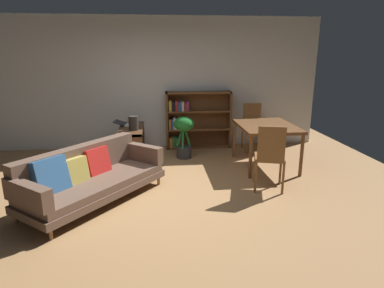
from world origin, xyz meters
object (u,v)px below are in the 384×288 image
media_console (132,144)px  dining_chair_near (253,124)px  dining_table (266,129)px  fabric_couch (89,176)px  potted_floor_plant (184,133)px  dining_chair_far (270,154)px  open_laptop (128,124)px  desk_speaker (133,123)px  bookshelf (194,120)px

media_console → dining_chair_near: size_ratio=1.20×
dining_table → fabric_couch: bearing=-158.1°
media_console → potted_floor_plant: potted_floor_plant is taller
dining_table → dining_chair_far: (-0.29, -1.07, -0.13)m
fabric_couch → open_laptop: (0.38, 2.06, 0.28)m
media_console → dining_chair_far: size_ratio=1.16×
desk_speaker → fabric_couch: bearing=-107.9°
media_console → dining_chair_far: bearing=-39.3°
fabric_couch → dining_table: bearing=21.9°
dining_chair_near → bookshelf: bearing=165.4°
fabric_couch → media_console: (0.46, 1.80, -0.05)m
open_laptop → desk_speaker: desk_speaker is taller
potted_floor_plant → bookshelf: size_ratio=0.59×
desk_speaker → dining_chair_far: 2.56m
fabric_couch → potted_floor_plant: size_ratio=2.57×
dining_chair_near → fabric_couch: bearing=-142.8°
dining_chair_near → dining_chair_far: 2.18m
fabric_couch → dining_table: size_ratio=1.68×
desk_speaker → dining_chair_near: size_ratio=0.26×
potted_floor_plant → bookshelf: (0.27, 0.75, 0.10)m
open_laptop → bookshelf: (1.35, 0.48, -0.05)m
dining_table → bookshelf: size_ratio=0.90×
open_laptop → desk_speaker: 0.47m
desk_speaker → dining_chair_near: (2.41, 0.60, -0.20)m
potted_floor_plant → dining_table: bearing=-24.8°
desk_speaker → dining_chair_far: bearing=-37.1°
dining_chair_far → potted_floor_plant: bearing=122.9°
open_laptop → dining_chair_far: 2.95m
dining_chair_near → bookshelf: 1.24m
potted_floor_plant → media_console: bearing=179.5°
potted_floor_plant → dining_chair_far: size_ratio=0.82×
desk_speaker → dining_chair_far: dining_chair_far is taller
desk_speaker → dining_table: size_ratio=0.21×
potted_floor_plant → dining_chair_near: size_ratio=0.84×
desk_speaker → dining_chair_far: size_ratio=0.26×
dining_table → dining_chair_far: dining_chair_far is taller
dining_chair_near → potted_floor_plant: bearing=-163.7°
dining_chair_far → dining_table: bearing=74.9°
fabric_couch → desk_speaker: size_ratio=8.18×
dining_table → dining_chair_far: 1.12m
open_laptop → dining_chair_near: bearing=3.8°
dining_chair_near → dining_chair_far: dining_chair_far is taller
bookshelf → media_console: bearing=-149.8°
desk_speaker → media_console: bearing=109.7°
fabric_couch → media_console: 1.86m
open_laptop → potted_floor_plant: 1.12m
fabric_couch → potted_floor_plant: bearing=51.0°
desk_speaker → dining_table: (2.33, -0.47, -0.06)m
media_console → potted_floor_plant: (1.00, -0.01, 0.19)m
potted_floor_plant → dining_chair_near: dining_chair_near is taller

